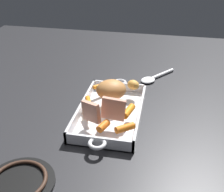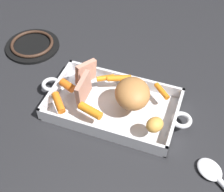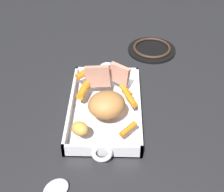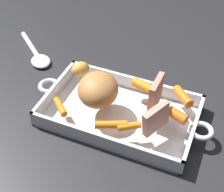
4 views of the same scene
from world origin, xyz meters
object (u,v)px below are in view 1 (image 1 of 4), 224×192
(baby_carrot_northeast, at_px, (125,128))
(potato_corner, at_px, (133,85))
(baby_carrot_long, at_px, (103,126))
(roast_slice_thin, at_px, (91,112))
(baby_carrot_center_left, at_px, (99,86))
(serving_spoon, at_px, (153,78))
(pork_roast, at_px, (111,90))
(baby_carrot_northwest, at_px, (89,109))
(stove_burner_rear, at_px, (19,182))
(roasting_dish, at_px, (110,113))
(baby_carrot_center_right, at_px, (128,111))
(roast_slice_outer, at_px, (113,109))
(baby_carrot_southwest, at_px, (89,103))

(baby_carrot_northeast, bearing_deg, potato_corner, 2.20)
(baby_carrot_long, bearing_deg, roast_slice_thin, 51.45)
(baby_carrot_long, bearing_deg, baby_carrot_center_left, 15.95)
(baby_carrot_long, relative_size, serving_spoon, 0.25)
(pork_roast, xyz_separation_m, potato_corner, (0.08, -0.07, -0.02))
(baby_carrot_northwest, xyz_separation_m, serving_spoon, (0.37, -0.20, -0.04))
(potato_corner, bearing_deg, serving_spoon, -20.37)
(stove_burner_rear, bearing_deg, roasting_dish, -25.21)
(roasting_dish, bearing_deg, serving_spoon, -22.24)
(baby_carrot_center_left, xyz_separation_m, baby_carrot_northeast, (-0.26, -0.14, 0.00))
(baby_carrot_center_right, bearing_deg, baby_carrot_long, 146.70)
(serving_spoon, bearing_deg, roast_slice_outer, 23.96)
(potato_corner, bearing_deg, stove_burner_rear, 154.93)
(baby_carrot_center_right, relative_size, potato_corner, 1.40)
(pork_roast, bearing_deg, potato_corner, -40.37)
(pork_roast, bearing_deg, serving_spoon, -27.46)
(roast_slice_thin, relative_size, potato_corner, 1.36)
(baby_carrot_northeast, bearing_deg, roast_slice_outer, 39.95)
(baby_carrot_northwest, bearing_deg, baby_carrot_long, -142.33)
(pork_roast, relative_size, roast_slice_thin, 1.64)
(roast_slice_thin, distance_m, serving_spoon, 0.46)
(baby_carrot_northwest, distance_m, stove_burner_rear, 0.34)
(roast_slice_outer, relative_size, baby_carrot_northeast, 1.19)
(baby_carrot_long, relative_size, baby_carrot_center_right, 0.66)
(baby_carrot_northwest, distance_m, baby_carrot_center_left, 0.17)
(roast_slice_outer, bearing_deg, baby_carrot_long, 161.65)
(baby_carrot_long, height_order, baby_carrot_northeast, same)
(baby_carrot_long, relative_size, stove_burner_rear, 0.24)
(baby_carrot_center_right, bearing_deg, pork_roast, 39.87)
(pork_roast, height_order, baby_carrot_center_right, pork_roast)
(pork_roast, relative_size, baby_carrot_long, 2.40)
(baby_carrot_center_left, height_order, stove_burner_rear, baby_carrot_center_left)
(potato_corner, bearing_deg, baby_carrot_long, 168.21)
(baby_carrot_center_right, distance_m, potato_corner, 0.18)
(pork_roast, relative_size, roast_slice_outer, 1.42)
(roasting_dish, bearing_deg, roast_slice_thin, 156.50)
(roast_slice_outer, bearing_deg, serving_spoon, -14.85)
(baby_carrot_center_left, xyz_separation_m, baby_carrot_southwest, (-0.13, 0.01, 0.00))
(baby_carrot_long, xyz_separation_m, potato_corner, (0.28, -0.06, 0.01))
(baby_carrot_long, xyz_separation_m, baby_carrot_southwest, (0.13, 0.08, -0.00))
(roast_slice_thin, height_order, baby_carrot_northwest, roast_slice_thin)
(potato_corner, relative_size, stove_burner_rear, 0.26)
(baby_carrot_northwest, xyz_separation_m, stove_burner_rear, (-0.32, 0.11, -0.04))
(baby_carrot_center_right, height_order, potato_corner, potato_corner)
(serving_spoon, bearing_deg, baby_carrot_long, 23.48)
(pork_roast, height_order, baby_carrot_northeast, pork_roast)
(baby_carrot_center_right, bearing_deg, potato_corner, 2.43)
(potato_corner, bearing_deg, baby_carrot_northeast, -177.80)
(roasting_dish, relative_size, stove_burner_rear, 2.42)
(roast_slice_thin, distance_m, baby_carrot_center_right, 0.13)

